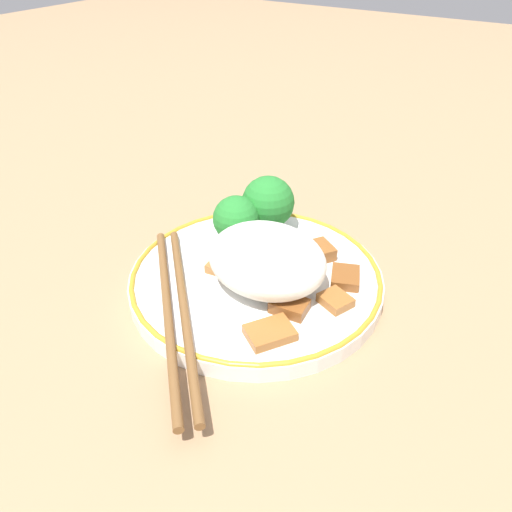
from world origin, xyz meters
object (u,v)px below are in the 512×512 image
object	(u,v)px
plate	(256,278)
broccoli_back_center	(236,219)
chopsticks	(176,310)
broccoli_back_left	(268,202)

from	to	relation	value
plate	broccoli_back_center	size ratio (longest dim) A/B	4.59
broccoli_back_center	chopsticks	bearing A→B (deg)	98.88
plate	broccoli_back_left	xyz separation A→B (m)	(0.03, -0.07, 0.04)
chopsticks	plate	bearing A→B (deg)	-107.70
broccoli_back_center	chopsticks	distance (m)	0.12
plate	chopsticks	bearing A→B (deg)	72.30
broccoli_back_left	chopsticks	distance (m)	0.16
chopsticks	broccoli_back_left	bearing A→B (deg)	-88.63
broccoli_back_left	broccoli_back_center	distance (m)	0.04
broccoli_back_center	chopsticks	xyz separation A→B (m)	(-0.02, 0.12, -0.02)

